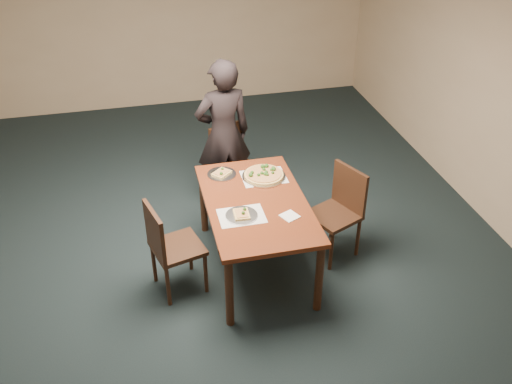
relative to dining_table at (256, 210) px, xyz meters
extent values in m
plane|color=black|center=(-0.42, 0.05, -0.66)|extent=(8.00, 8.00, 0.00)
plane|color=tan|center=(-0.42, 4.05, 0.74)|extent=(6.00, 0.00, 6.00)
cube|color=#522010|center=(0.00, 0.00, 0.07)|extent=(0.90, 1.50, 0.04)
cylinder|color=black|center=(-0.39, -0.69, -0.31)|extent=(0.07, 0.07, 0.70)
cylinder|color=black|center=(-0.39, 0.69, -0.31)|extent=(0.07, 0.07, 0.70)
cylinder|color=black|center=(0.39, -0.69, -0.31)|extent=(0.07, 0.07, 0.70)
cylinder|color=black|center=(0.39, 0.69, -0.31)|extent=(0.07, 0.07, 0.70)
cube|color=black|center=(0.04, 1.10, -0.21)|extent=(0.54, 0.54, 0.04)
cylinder|color=black|center=(-0.07, 0.87, -0.44)|extent=(0.04, 0.04, 0.43)
cylinder|color=black|center=(-0.19, 1.21, -0.44)|extent=(0.04, 0.04, 0.43)
cylinder|color=black|center=(0.27, 0.99, -0.44)|extent=(0.04, 0.04, 0.43)
cylinder|color=black|center=(0.15, 1.33, -0.44)|extent=(0.04, 0.04, 0.43)
cube|color=black|center=(-0.03, 1.28, 0.03)|extent=(0.41, 0.18, 0.44)
cube|color=black|center=(-0.74, -0.12, -0.21)|extent=(0.51, 0.51, 0.04)
cylinder|color=black|center=(-0.52, -0.25, -0.44)|extent=(0.04, 0.04, 0.43)
cylinder|color=black|center=(-0.87, -0.34, -0.44)|extent=(0.04, 0.04, 0.43)
cylinder|color=black|center=(-0.62, 0.10, -0.44)|extent=(0.04, 0.04, 0.43)
cylinder|color=black|center=(-0.96, 0.01, -0.44)|extent=(0.04, 0.04, 0.43)
cube|color=black|center=(-0.93, -0.17, 0.03)|extent=(0.14, 0.41, 0.44)
cube|color=black|center=(0.77, 0.03, -0.21)|extent=(0.55, 0.55, 0.04)
cylinder|color=black|center=(0.53, 0.12, -0.44)|extent=(0.04, 0.04, 0.43)
cylinder|color=black|center=(0.86, 0.26, -0.44)|extent=(0.04, 0.04, 0.43)
cylinder|color=black|center=(0.68, -0.21, -0.44)|extent=(0.04, 0.04, 0.43)
cylinder|color=black|center=(1.01, -0.07, -0.44)|extent=(0.04, 0.04, 0.43)
cube|color=black|center=(0.94, 0.10, 0.03)|extent=(0.20, 0.40, 0.44)
imported|color=black|center=(-0.07, 1.22, 0.17)|extent=(0.65, 0.47, 1.66)
cube|color=white|center=(0.17, 0.39, 0.09)|extent=(0.42, 0.32, 0.00)
cube|color=white|center=(-0.17, -0.19, 0.09)|extent=(0.40, 0.30, 0.00)
cylinder|color=silver|center=(0.17, 0.39, 0.10)|extent=(0.42, 0.42, 0.01)
cylinder|color=tan|center=(0.17, 0.39, 0.12)|extent=(0.38, 0.38, 0.02)
cylinder|color=#D1BA6D|center=(0.17, 0.39, 0.13)|extent=(0.34, 0.34, 0.01)
sphere|color=#224816|center=(0.25, 0.37, 0.14)|extent=(0.03, 0.03, 0.03)
sphere|color=#224816|center=(0.22, 0.50, 0.15)|extent=(0.04, 0.04, 0.04)
sphere|color=#224816|center=(0.04, 0.37, 0.15)|extent=(0.04, 0.04, 0.04)
sphere|color=#224816|center=(0.19, 0.35, 0.14)|extent=(0.03, 0.03, 0.03)
sphere|color=#224816|center=(0.11, 0.36, 0.14)|extent=(0.03, 0.03, 0.03)
sphere|color=#224816|center=(0.28, 0.43, 0.15)|extent=(0.04, 0.04, 0.04)
sphere|color=#224816|center=(0.28, 0.45, 0.15)|extent=(0.04, 0.04, 0.04)
sphere|color=#224816|center=(0.25, 0.43, 0.14)|extent=(0.03, 0.03, 0.03)
sphere|color=#224816|center=(0.06, 0.42, 0.14)|extent=(0.03, 0.03, 0.03)
sphere|color=#224816|center=(0.15, 0.39, 0.14)|extent=(0.03, 0.03, 0.03)
sphere|color=#224816|center=(0.18, 0.36, 0.15)|extent=(0.04, 0.04, 0.04)
sphere|color=#224816|center=(0.19, 0.50, 0.15)|extent=(0.04, 0.04, 0.04)
sphere|color=#224816|center=(0.20, 0.40, 0.14)|extent=(0.03, 0.03, 0.03)
sphere|color=#224816|center=(0.19, 0.45, 0.14)|extent=(0.03, 0.03, 0.03)
cylinder|color=silver|center=(-0.17, -0.19, 0.10)|extent=(0.28, 0.28, 0.01)
cube|color=tan|center=(-0.17, -0.19, 0.11)|extent=(0.14, 0.18, 0.02)
cube|color=#D1BA6D|center=(-0.17, -0.19, 0.12)|extent=(0.11, 0.15, 0.01)
sphere|color=#224816|center=(-0.14, -0.16, 0.13)|extent=(0.03, 0.03, 0.03)
sphere|color=#224816|center=(-0.16, -0.21, 0.14)|extent=(0.03, 0.03, 0.03)
cylinder|color=silver|center=(-0.22, 0.53, 0.10)|extent=(0.28, 0.28, 0.01)
cube|color=tan|center=(-0.22, 0.53, 0.11)|extent=(0.21, 0.21, 0.02)
cube|color=#D1BA6D|center=(-0.22, 0.53, 0.12)|extent=(0.17, 0.17, 0.01)
sphere|color=#224816|center=(-0.20, 0.57, 0.13)|extent=(0.03, 0.03, 0.03)
sphere|color=#224816|center=(-0.23, 0.48, 0.13)|extent=(0.03, 0.03, 0.03)
cube|color=white|center=(0.23, -0.29, 0.09)|extent=(0.19, 0.19, 0.01)
camera|label=1|loc=(-0.98, -4.15, 2.95)|focal=40.00mm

